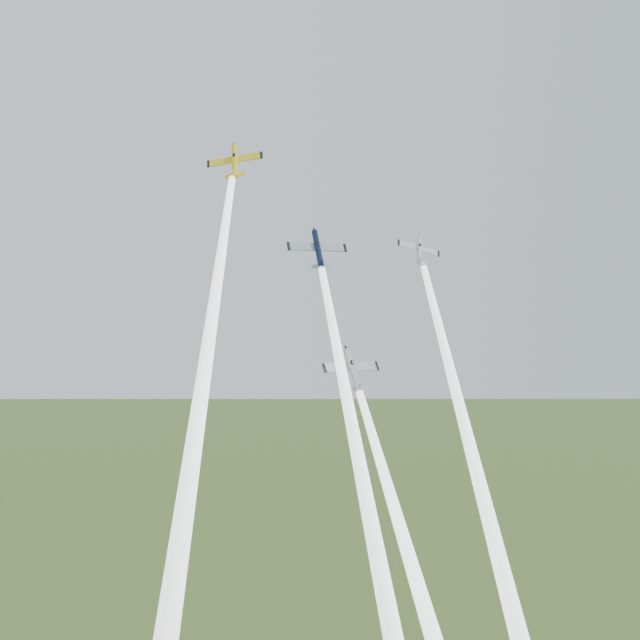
{
  "coord_description": "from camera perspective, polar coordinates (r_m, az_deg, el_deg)",
  "views": [
    {
      "loc": [
        -16.55,
        -108.61,
        91.24
      ],
      "look_at": [
        0.0,
        -6.0,
        92.0
      ],
      "focal_mm": 45.0,
      "sensor_mm": 36.0,
      "label": 1
    }
  ],
  "objects": [
    {
      "name": "plane_silver_right",
      "position": [
        115.94,
        7.07,
        4.98
      ],
      "size": [
        7.53,
        5.02,
        7.26
      ],
      "primitive_type": null,
      "rotation": [
        0.96,
        0.24,
        0.06
      ],
      "color": "silver"
    },
    {
      "name": "smoke_trail_silver_right",
      "position": [
        96.71,
        11.79,
        -13.22
      ],
      "size": [
        5.31,
        44.07,
        60.91
      ],
      "primitive_type": null,
      "rotation": [
        -0.61,
        0.0,
        0.06
      ],
      "color": "white"
    },
    {
      "name": "plane_yellow",
      "position": [
        113.34,
        -6.1,
        11.16
      ],
      "size": [
        7.99,
        7.31,
        8.2
      ],
      "primitive_type": null,
      "rotation": [
        0.96,
        -0.15,
        -0.23
      ],
      "color": "yellow"
    },
    {
      "name": "plane_silver_low",
      "position": [
        99.94,
        2.34,
        -3.56
      ],
      "size": [
        8.85,
        7.1,
        7.02
      ],
      "primitive_type": null,
      "rotation": [
        0.96,
        -0.02,
        0.26
      ],
      "color": "#A3AAB1"
    },
    {
      "name": "smoke_trail_silver_low",
      "position": [
        89.88,
        7.44,
        -19.64
      ],
      "size": [
        10.71,
        31.99,
        44.48
      ],
      "primitive_type": null,
      "rotation": [
        -0.61,
        0.0,
        0.26
      ],
      "color": "white"
    },
    {
      "name": "plane_navy",
      "position": [
        107.42,
        -0.15,
        5.04
      ],
      "size": [
        8.75,
        6.57,
        7.43
      ],
      "primitive_type": null,
      "rotation": [
        0.96,
        0.0,
        0.1
      ],
      "color": "#0C1634"
    },
    {
      "name": "smoke_trail_yellow",
      "position": [
        90.24,
        -8.47,
        -5.36
      ],
      "size": [
        11.79,
        40.97,
        57.3
      ],
      "primitive_type": null,
      "rotation": [
        -0.61,
        0.0,
        -0.23
      ],
      "color": "white"
    },
    {
      "name": "smoke_trail_navy",
      "position": [
        88.57,
        3.57,
        -13.85
      ],
      "size": [
        6.83,
        41.84,
        57.81
      ],
      "primitive_type": null,
      "rotation": [
        -0.61,
        0.0,
        0.1
      ],
      "color": "white"
    }
  ]
}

